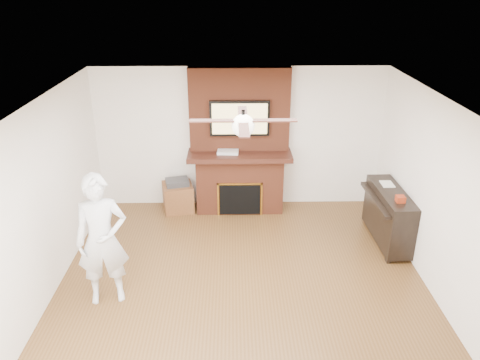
{
  "coord_description": "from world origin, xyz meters",
  "views": [
    {
      "loc": [
        -0.12,
        -5.05,
        3.87
      ],
      "look_at": [
        -0.02,
        0.9,
        1.26
      ],
      "focal_mm": 35.0,
      "sensor_mm": 36.0,
      "label": 1
    }
  ],
  "objects_px": {
    "fireplace": "(240,156)",
    "piano": "(388,215)",
    "side_table": "(178,196)",
    "person": "(102,240)"
  },
  "relations": [
    {
      "from": "fireplace",
      "to": "piano",
      "type": "distance_m",
      "value": 2.65
    },
    {
      "from": "fireplace",
      "to": "side_table",
      "type": "xyz_separation_m",
      "value": [
        -1.1,
        -0.07,
        -0.73
      ]
    },
    {
      "from": "piano",
      "to": "person",
      "type": "bearing_deg",
      "value": -162.78
    },
    {
      "from": "side_table",
      "to": "piano",
      "type": "xyz_separation_m",
      "value": [
        3.39,
        -1.15,
        0.2
      ]
    },
    {
      "from": "side_table",
      "to": "piano",
      "type": "relative_size",
      "value": 0.46
    },
    {
      "from": "fireplace",
      "to": "person",
      "type": "height_order",
      "value": "fireplace"
    },
    {
      "from": "person",
      "to": "piano",
      "type": "bearing_deg",
      "value": 6.07
    },
    {
      "from": "fireplace",
      "to": "person",
      "type": "xyz_separation_m",
      "value": [
        -1.74,
        -2.58,
        -0.12
      ]
    },
    {
      "from": "person",
      "to": "piano",
      "type": "distance_m",
      "value": 4.27
    },
    {
      "from": "side_table",
      "to": "piano",
      "type": "bearing_deg",
      "value": -32.16
    }
  ]
}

